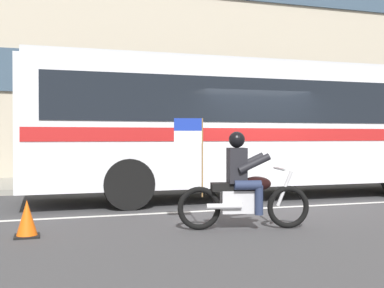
# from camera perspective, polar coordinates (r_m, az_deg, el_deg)

# --- Properties ---
(ground_plane) EXTENTS (60.00, 60.00, 0.00)m
(ground_plane) POSITION_cam_1_polar(r_m,az_deg,el_deg) (10.60, 7.95, -7.17)
(ground_plane) COLOR #3D3D3F
(sidewalk_curb) EXTENTS (28.00, 3.80, 0.15)m
(sidewalk_curb) POSITION_cam_1_polar(r_m,az_deg,el_deg) (15.32, -0.26, -4.39)
(sidewalk_curb) COLOR gray
(sidewalk_curb) RESTS_ON ground_plane
(lane_center_stripe) EXTENTS (26.60, 0.14, 0.01)m
(lane_center_stripe) POSITION_cam_1_polar(r_m,az_deg,el_deg) (10.06, 9.43, -7.58)
(lane_center_stripe) COLOR silver
(lane_center_stripe) RESTS_ON ground_plane
(office_building_facade) EXTENTS (28.00, 0.89, 10.47)m
(office_building_facade) POSITION_cam_1_polar(r_m,az_deg,el_deg) (17.86, -2.48, 13.03)
(office_building_facade) COLOR #B2A893
(office_building_facade) RESTS_ON ground_plane
(transit_bus) EXTENTS (11.51, 2.65, 3.22)m
(transit_bus) POSITION_cam_1_polar(r_m,az_deg,el_deg) (11.88, 8.56, 2.81)
(transit_bus) COLOR silver
(transit_bus) RESTS_ON ground_plane
(motorcycle_with_rider) EXTENTS (2.16, 0.73, 1.78)m
(motorcycle_with_rider) POSITION_cam_1_polar(r_m,az_deg,el_deg) (7.64, 6.12, -5.25)
(motorcycle_with_rider) COLOR black
(motorcycle_with_rider) RESTS_ON ground_plane
(fire_hydrant) EXTENTS (0.22, 0.30, 0.75)m
(fire_hydrant) POSITION_cam_1_polar(r_m,az_deg,el_deg) (16.14, 17.72, -2.59)
(fire_hydrant) COLOR red
(fire_hydrant) RESTS_ON sidewalk_curb
(traffic_cone) EXTENTS (0.36, 0.36, 0.55)m
(traffic_cone) POSITION_cam_1_polar(r_m,az_deg,el_deg) (7.47, -19.28, -8.60)
(traffic_cone) COLOR #EA590F
(traffic_cone) RESTS_ON ground_plane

